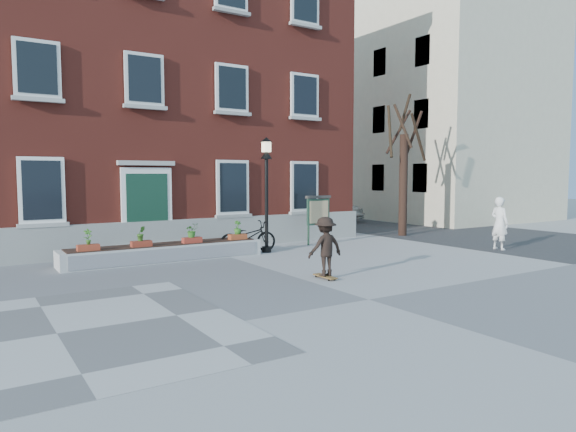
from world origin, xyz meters
TOP-DOWN VIEW (x-y plane):
  - ground at (0.00, 0.00)m, footprint 100.00×100.00m
  - checker_patch at (-6.00, 1.00)m, footprint 6.00×6.00m
  - bicycle at (0.95, 7.26)m, footprint 2.12×0.91m
  - parked_car at (10.58, 15.60)m, footprint 2.71×4.37m
  - bystander at (8.82, 3.09)m, footprint 0.50×0.72m
  - brick_building at (-2.00, 13.98)m, footprint 18.40×10.85m
  - planter_assembly at (-1.99, 7.18)m, footprint 6.20×1.12m
  - bare_tree at (9.01, 8.01)m, footprint 1.83×1.83m
  - side_street at (17.99, 19.78)m, footprint 15.20×36.00m
  - lamp_post at (1.54, 7.00)m, footprint 0.40×0.40m
  - notice_board at (4.21, 7.67)m, footprint 1.10×0.16m
  - skateboarder at (0.54, 2.29)m, footprint 1.00×0.78m

SIDE VIEW (x-z plane):
  - ground at x=0.00m, z-range 0.00..0.00m
  - checker_patch at x=-6.00m, z-range 0.00..0.01m
  - planter_assembly at x=-1.99m, z-range -0.27..0.88m
  - bicycle at x=0.95m, z-range 0.00..1.08m
  - parked_car at x=10.58m, z-range 0.00..1.36m
  - skateboarder at x=0.54m, z-range 0.03..1.63m
  - bystander at x=8.82m, z-range 0.00..1.88m
  - notice_board at x=4.21m, z-range 0.33..2.20m
  - lamp_post at x=1.54m, z-range 0.57..4.50m
  - bare_tree at x=9.01m, z-range -0.29..5.87m
  - brick_building at x=-2.00m, z-range 0.00..12.60m
  - side_street at x=17.99m, z-range -0.23..14.27m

